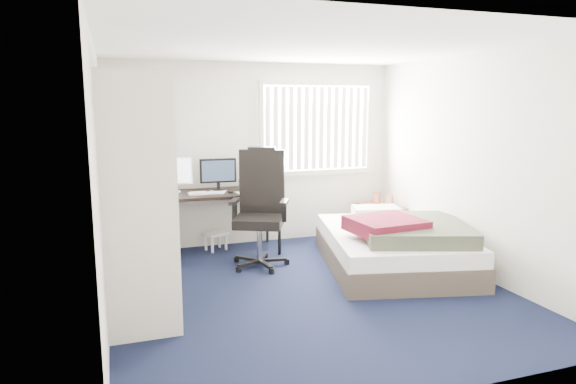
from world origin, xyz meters
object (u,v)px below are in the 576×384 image
(desk, at_px, (216,190))
(bed, at_px, (395,244))
(nightstand, at_px, (381,210))
(office_chair, at_px, (261,220))

(desk, xyz_separation_m, bed, (1.89, -1.34, -0.55))
(desk, distance_m, nightstand, 2.42)
(nightstand, bearing_deg, desk, 177.14)
(bed, bearing_deg, office_chair, 155.49)
(desk, bearing_deg, nightstand, -2.86)
(office_chair, xyz_separation_m, nightstand, (1.97, 0.55, -0.11))
(desk, height_order, office_chair, office_chair)
(office_chair, height_order, nightstand, office_chair)
(nightstand, distance_m, bed, 1.32)
(nightstand, height_order, bed, same)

